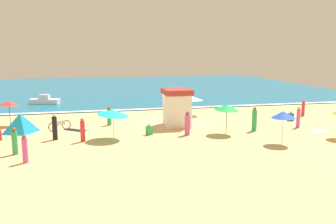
# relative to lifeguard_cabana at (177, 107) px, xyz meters

# --- Properties ---
(ground_plane) EXTENTS (60.00, 60.00, 0.00)m
(ground_plane) POSITION_rel_lifeguard_cabana_xyz_m (-0.20, 1.76, -1.54)
(ground_plane) COLOR #D8B775
(ocean_water) EXTENTS (60.00, 44.00, 0.10)m
(ocean_water) POSITION_rel_lifeguard_cabana_xyz_m (-0.20, 29.76, -1.49)
(ocean_water) COLOR #146B93
(ocean_water) RESTS_ON ground_plane
(wave_breaker_foam) EXTENTS (57.00, 0.70, 0.01)m
(wave_breaker_foam) POSITION_rel_lifeguard_cabana_xyz_m (-0.20, 8.06, -1.44)
(wave_breaker_foam) COLOR white
(wave_breaker_foam) RESTS_ON ocean_water
(lifeguard_cabana) EXTENTS (2.16, 2.53, 3.02)m
(lifeguard_cabana) POSITION_rel_lifeguard_cabana_xyz_m (0.00, 0.00, 0.00)
(lifeguard_cabana) COLOR white
(lifeguard_cabana) RESTS_ON ground_plane
(beach_umbrella_0) EXTENTS (2.52, 2.53, 1.92)m
(beach_umbrella_0) POSITION_rel_lifeguard_cabana_xyz_m (2.41, 4.14, 0.11)
(beach_umbrella_0) COLOR silver
(beach_umbrella_0) RESTS_ON ground_plane
(beach_umbrella_1) EXTENTS (2.18, 2.17, 2.16)m
(beach_umbrella_1) POSITION_rel_lifeguard_cabana_xyz_m (-13.25, 2.88, 0.35)
(beach_umbrella_1) COLOR #4C3823
(beach_umbrella_1) RESTS_ON ground_plane
(beach_umbrella_3) EXTENTS (1.93, 1.92, 2.21)m
(beach_umbrella_3) POSITION_rel_lifeguard_cabana_xyz_m (5.40, -7.00, 0.43)
(beach_umbrella_3) COLOR silver
(beach_umbrella_3) RESTS_ON ground_plane
(beach_umbrella_4) EXTENTS (2.44, 2.45, 2.25)m
(beach_umbrella_4) POSITION_rel_lifeguard_cabana_xyz_m (2.87, -3.54, 0.45)
(beach_umbrella_4) COLOR #4C3823
(beach_umbrella_4) RESTS_ON ground_plane
(beach_umbrella_5) EXTENTS (3.01, 2.99, 2.19)m
(beach_umbrella_5) POSITION_rel_lifeguard_cabana_xyz_m (-5.33, -3.23, 0.33)
(beach_umbrella_5) COLOR silver
(beach_umbrella_5) RESTS_ON ground_plane
(beach_tent) EXTENTS (2.45, 2.25, 1.49)m
(beach_tent) POSITION_rel_lifeguard_cabana_xyz_m (-11.96, 0.12, -0.80)
(beach_tent) COLOR #1999D8
(beach_tent) RESTS_ON ground_plane
(parked_bicycle) EXTENTS (1.63, 0.92, 0.76)m
(parked_bicycle) POSITION_rel_lifeguard_cabana_xyz_m (-9.21, 0.47, -1.16)
(parked_bicycle) COLOR black
(parked_bicycle) RESTS_ON ground_plane
(beachgoer_0) EXTENTS (0.53, 0.53, 0.87)m
(beachgoer_0) POSITION_rel_lifeguard_cabana_xyz_m (-2.72, -2.59, -1.17)
(beachgoer_0) COLOR green
(beachgoer_0) RESTS_ON ground_plane
(beachgoer_1) EXTENTS (0.39, 0.39, 1.74)m
(beachgoer_1) POSITION_rel_lifeguard_cabana_xyz_m (-0.02, -3.27, -0.73)
(beachgoer_1) COLOR #D84CA5
(beachgoer_1) RESTS_ON ground_plane
(beachgoer_4) EXTENTS (0.40, 0.40, 1.63)m
(beachgoer_4) POSITION_rel_lifeguard_cabana_xyz_m (-7.42, -3.54, -0.76)
(beachgoer_4) COLOR red
(beachgoer_4) RESTS_ON ground_plane
(beachgoer_5) EXTENTS (0.45, 0.45, 0.87)m
(beachgoer_5) POSITION_rel_lifeguard_cabana_xyz_m (10.29, -0.17, -1.17)
(beachgoer_5) COLOR blue
(beachgoer_5) RESTS_ON ground_plane
(beachgoer_6) EXTENTS (0.46, 0.46, 1.63)m
(beachgoer_6) POSITION_rel_lifeguard_cabana_xyz_m (-11.29, -5.66, -0.77)
(beachgoer_6) COLOR green
(beachgoer_6) RESTS_ON ground_plane
(beachgoer_7) EXTENTS (0.40, 0.40, 1.60)m
(beachgoer_7) POSITION_rel_lifeguard_cabana_xyz_m (-10.43, -7.47, -0.78)
(beachgoer_7) COLOR #D84CA5
(beachgoer_7) RESTS_ON ground_plane
(beachgoer_8) EXTENTS (0.45, 0.45, 1.60)m
(beachgoer_8) POSITION_rel_lifeguard_cabana_xyz_m (-5.36, 1.42, -0.79)
(beachgoer_8) COLOR green
(beachgoer_8) RESTS_ON ground_plane
(beachgoer_9) EXTENTS (0.37, 0.37, 1.82)m
(beachgoer_9) POSITION_rel_lifeguard_cabana_xyz_m (-9.29, -2.58, -0.68)
(beachgoer_9) COLOR black
(beachgoer_9) RESTS_ON ground_plane
(beachgoer_10) EXTENTS (0.43, 0.43, 1.52)m
(beachgoer_10) POSITION_rel_lifeguard_cabana_xyz_m (12.57, 1.52, -0.82)
(beachgoer_10) COLOR red
(beachgoer_10) RESTS_ON ground_plane
(beachgoer_11) EXTENTS (0.48, 0.48, 1.84)m
(beachgoer_11) POSITION_rel_lifeguard_cabana_xyz_m (5.32, -3.12, -0.68)
(beachgoer_11) COLOR green
(beachgoer_11) RESTS_ON ground_plane
(beachgoer_12) EXTENTS (0.41, 0.41, 1.69)m
(beachgoer_12) POSITION_rel_lifeguard_cabana_xyz_m (9.27, -2.80, -0.73)
(beachgoer_12) COLOR #D84CA5
(beachgoer_12) RESTS_ON ground_plane
(beach_towel_1) EXTENTS (1.78, 1.47, 0.01)m
(beach_towel_1) POSITION_rel_lifeguard_cabana_xyz_m (9.99, -4.37, -1.53)
(beach_towel_1) COLOR white
(beach_towel_1) RESTS_ON ground_plane
(beach_towel_2) EXTENTS (1.58, 0.88, 0.01)m
(beach_towel_2) POSITION_rel_lifeguard_cabana_xyz_m (0.15, -1.03, -1.53)
(beach_towel_2) COLOR orange
(beach_towel_2) RESTS_ON ground_plane
(beach_towel_3) EXTENTS (1.85, 1.65, 0.01)m
(beach_towel_3) POSITION_rel_lifeguard_cabana_xyz_m (-8.03, 0.10, -1.53)
(beach_towel_3) COLOR black
(beach_towel_3) RESTS_ON ground_plane
(small_boat_0) EXTENTS (3.43, 1.91, 1.06)m
(small_boat_0) POSITION_rel_lifeguard_cabana_xyz_m (-11.85, 14.11, -1.08)
(small_boat_0) COLOR white
(small_boat_0) RESTS_ON ocean_water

